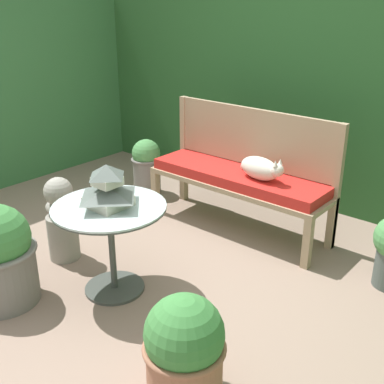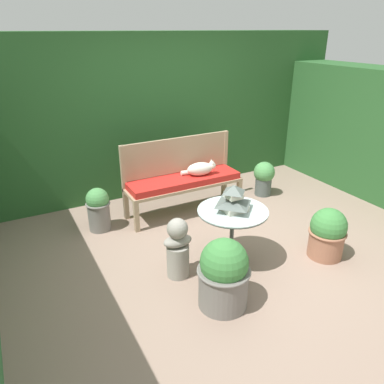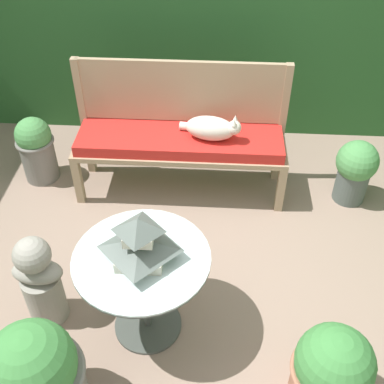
{
  "view_description": "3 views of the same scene",
  "coord_description": "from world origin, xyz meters",
  "px_view_note": "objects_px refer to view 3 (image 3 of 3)",
  "views": [
    {
      "loc": [
        2.09,
        -2.12,
        1.91
      ],
      "look_at": [
        -0.27,
        0.67,
        0.4
      ],
      "focal_mm": 45.0,
      "sensor_mm": 36.0,
      "label": 1
    },
    {
      "loc": [
        -2.2,
        -3.19,
        2.39
      ],
      "look_at": [
        -0.34,
        0.28,
        0.66
      ],
      "focal_mm": 35.0,
      "sensor_mm": 36.0,
      "label": 2
    },
    {
      "loc": [
        0.22,
        -1.99,
        2.58
      ],
      "look_at": [
        0.07,
        0.32,
        0.58
      ],
      "focal_mm": 45.0,
      "sensor_mm": 36.0,
      "label": 3
    }
  ],
  "objects_px": {
    "garden_bench": "(180,144)",
    "potted_plant_path_edge": "(36,379)",
    "garden_bust": "(40,281)",
    "potted_plant_patio_mid": "(36,148)",
    "potted_plant_table_far": "(331,373)",
    "patio_table": "(143,273)",
    "cat": "(211,128)",
    "potted_plant_bench_left": "(355,169)",
    "pagoda_birdhouse": "(140,241)"
  },
  "relations": [
    {
      "from": "garden_bust",
      "to": "potted_plant_bench_left",
      "type": "bearing_deg",
      "value": 33.13
    },
    {
      "from": "cat",
      "to": "patio_table",
      "type": "relative_size",
      "value": 0.62
    },
    {
      "from": "garden_bench",
      "to": "pagoda_birdhouse",
      "type": "distance_m",
      "value": 1.36
    },
    {
      "from": "garden_bench",
      "to": "potted_plant_bench_left",
      "type": "distance_m",
      "value": 1.36
    },
    {
      "from": "cat",
      "to": "garden_bust",
      "type": "xyz_separation_m",
      "value": [
        -0.96,
        -1.25,
        -0.29
      ]
    },
    {
      "from": "garden_bench",
      "to": "potted_plant_table_far",
      "type": "relative_size",
      "value": 2.77
    },
    {
      "from": "garden_bust",
      "to": "potted_plant_bench_left",
      "type": "relative_size",
      "value": 1.25
    },
    {
      "from": "potted_plant_path_edge",
      "to": "potted_plant_table_far",
      "type": "xyz_separation_m",
      "value": [
        1.47,
        0.15,
        -0.05
      ]
    },
    {
      "from": "pagoda_birdhouse",
      "to": "potted_plant_table_far",
      "type": "bearing_deg",
      "value": -22.33
    },
    {
      "from": "pagoda_birdhouse",
      "to": "potted_plant_path_edge",
      "type": "xyz_separation_m",
      "value": [
        -0.46,
        -0.56,
        -0.42
      ]
    },
    {
      "from": "potted_plant_table_far",
      "to": "patio_table",
      "type": "bearing_deg",
      "value": 157.67
    },
    {
      "from": "pagoda_birdhouse",
      "to": "potted_plant_patio_mid",
      "type": "distance_m",
      "value": 1.83
    },
    {
      "from": "garden_bench",
      "to": "cat",
      "type": "bearing_deg",
      "value": -6.13
    },
    {
      "from": "garden_bench",
      "to": "potted_plant_path_edge",
      "type": "bearing_deg",
      "value": -106.51
    },
    {
      "from": "garden_bust",
      "to": "potted_plant_patio_mid",
      "type": "bearing_deg",
      "value": 110.78
    },
    {
      "from": "garden_bust",
      "to": "potted_plant_patio_mid",
      "type": "height_order",
      "value": "garden_bust"
    },
    {
      "from": "potted_plant_patio_mid",
      "to": "potted_plant_bench_left",
      "type": "xyz_separation_m",
      "value": [
        2.53,
        -0.11,
        -0.01
      ]
    },
    {
      "from": "patio_table",
      "to": "pagoda_birdhouse",
      "type": "distance_m",
      "value": 0.25
    },
    {
      "from": "potted_plant_bench_left",
      "to": "potted_plant_table_far",
      "type": "relative_size",
      "value": 0.9
    },
    {
      "from": "garden_bench",
      "to": "potted_plant_patio_mid",
      "type": "xyz_separation_m",
      "value": [
        -1.18,
        0.08,
        -0.15
      ]
    },
    {
      "from": "patio_table",
      "to": "garden_bust",
      "type": "relative_size",
      "value": 1.13
    },
    {
      "from": "pagoda_birdhouse",
      "to": "potted_plant_bench_left",
      "type": "bearing_deg",
      "value": 41.62
    },
    {
      "from": "cat",
      "to": "potted_plant_table_far",
      "type": "distance_m",
      "value": 1.86
    },
    {
      "from": "cat",
      "to": "potted_plant_path_edge",
      "type": "bearing_deg",
      "value": -104.74
    },
    {
      "from": "potted_plant_bench_left",
      "to": "potted_plant_table_far",
      "type": "distance_m",
      "value": 1.76
    },
    {
      "from": "pagoda_birdhouse",
      "to": "potted_plant_bench_left",
      "type": "relative_size",
      "value": 0.62
    },
    {
      "from": "garden_bench",
      "to": "garden_bust",
      "type": "bearing_deg",
      "value": -119.65
    },
    {
      "from": "cat",
      "to": "patio_table",
      "type": "xyz_separation_m",
      "value": [
        -0.33,
        -1.29,
        -0.12
      ]
    },
    {
      "from": "garden_bench",
      "to": "pagoda_birdhouse",
      "type": "relative_size",
      "value": 4.89
    },
    {
      "from": "patio_table",
      "to": "garden_bust",
      "type": "height_order",
      "value": "garden_bust"
    },
    {
      "from": "pagoda_birdhouse",
      "to": "potted_plant_table_far",
      "type": "xyz_separation_m",
      "value": [
        1.01,
        -0.41,
        -0.47
      ]
    },
    {
      "from": "pagoda_birdhouse",
      "to": "garden_bust",
      "type": "xyz_separation_m",
      "value": [
        -0.63,
        0.04,
        -0.43
      ]
    },
    {
      "from": "garden_bust",
      "to": "potted_plant_path_edge",
      "type": "xyz_separation_m",
      "value": [
        0.17,
        -0.61,
        0.01
      ]
    },
    {
      "from": "potted_plant_bench_left",
      "to": "garden_bench",
      "type": "bearing_deg",
      "value": 178.7
    },
    {
      "from": "potted_plant_path_edge",
      "to": "potted_plant_table_far",
      "type": "relative_size",
      "value": 1.17
    },
    {
      "from": "potted_plant_patio_mid",
      "to": "potted_plant_table_far",
      "type": "distance_m",
      "value": 2.77
    },
    {
      "from": "potted_plant_table_far",
      "to": "potted_plant_path_edge",
      "type": "bearing_deg",
      "value": -174.22
    },
    {
      "from": "garden_bench",
      "to": "garden_bust",
      "type": "distance_m",
      "value": 1.47
    },
    {
      "from": "cat",
      "to": "potted_plant_path_edge",
      "type": "distance_m",
      "value": 2.04
    },
    {
      "from": "pagoda_birdhouse",
      "to": "potted_plant_bench_left",
      "type": "height_order",
      "value": "pagoda_birdhouse"
    },
    {
      "from": "garden_bench",
      "to": "potted_plant_path_edge",
      "type": "xyz_separation_m",
      "value": [
        -0.56,
        -1.88,
        -0.11
      ]
    },
    {
      "from": "patio_table",
      "to": "cat",
      "type": "bearing_deg",
      "value": 75.5
    },
    {
      "from": "cat",
      "to": "pagoda_birdhouse",
      "type": "relative_size",
      "value": 1.41
    },
    {
      "from": "patio_table",
      "to": "potted_plant_patio_mid",
      "type": "distance_m",
      "value": 1.78
    },
    {
      "from": "garden_bust",
      "to": "pagoda_birdhouse",
      "type": "bearing_deg",
      "value": -1.83
    },
    {
      "from": "garden_bust",
      "to": "patio_table",
      "type": "bearing_deg",
      "value": -1.83
    },
    {
      "from": "patio_table",
      "to": "potted_plant_bench_left",
      "type": "relative_size",
      "value": 1.42
    },
    {
      "from": "pagoda_birdhouse",
      "to": "potted_plant_path_edge",
      "type": "relative_size",
      "value": 0.48
    },
    {
      "from": "potted_plant_path_edge",
      "to": "pagoda_birdhouse",
      "type": "bearing_deg",
      "value": 50.63
    },
    {
      "from": "potted_plant_path_edge",
      "to": "cat",
      "type": "bearing_deg",
      "value": 66.8
    }
  ]
}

